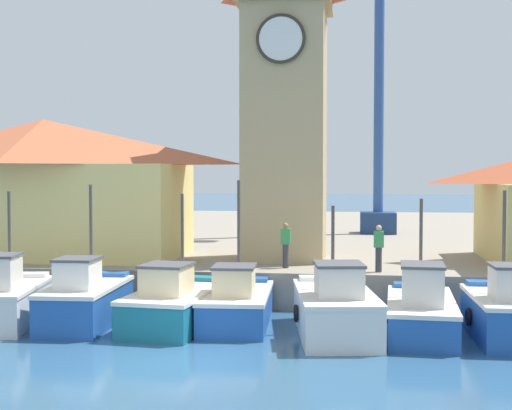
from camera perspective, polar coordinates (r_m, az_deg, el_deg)
ground_plane at (r=18.14m, az=-6.83°, el=-12.34°), size 300.00×300.00×0.00m
quay_wharf at (r=44.29m, az=2.15°, el=-2.69°), size 120.00×40.00×1.27m
fishing_boat_left_outer at (r=23.35m, az=-19.47°, el=-7.16°), size 2.71×4.50×4.10m
fishing_boat_left_inner at (r=22.59m, az=-13.48°, el=-7.43°), size 2.11×4.40×4.31m
fishing_boat_mid_left at (r=21.90m, az=-6.46°, el=-7.87°), size 2.57×4.86×4.03m
fishing_boat_center at (r=22.03m, az=-1.56°, el=-7.87°), size 2.26×4.65×4.44m
fishing_boat_mid_right at (r=20.79m, az=6.35°, el=-8.22°), size 2.82×5.12×3.71m
fishing_boat_right_inner at (r=21.28m, az=13.06°, el=-8.22°), size 2.16×5.05×3.91m
fishing_boat_right_outer at (r=21.33m, az=19.46°, el=-8.08°), size 2.10×4.19×4.17m
clock_tower at (r=28.21m, az=2.34°, el=9.36°), size 3.62×3.62×14.34m
warehouse_left at (r=30.40m, az=-16.61°, el=1.44°), size 11.71×5.64×5.59m
port_crane_near at (r=41.37m, az=9.74°, el=9.26°), size 3.79×7.86×21.03m
dock_worker_near_tower at (r=25.55m, az=2.39°, el=-3.17°), size 0.34×0.22×1.62m
dock_worker_along_quay at (r=24.80m, az=9.79°, el=-3.37°), size 0.34×0.22×1.62m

